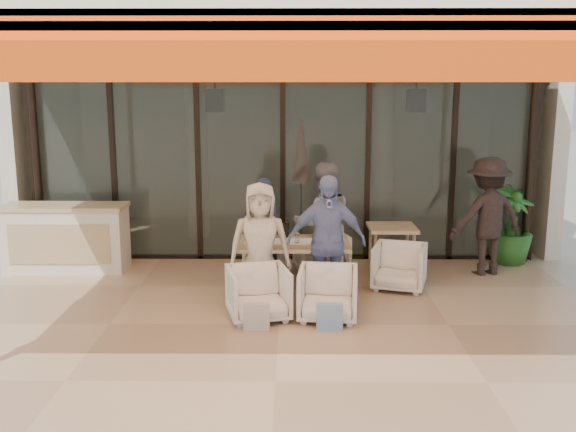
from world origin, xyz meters
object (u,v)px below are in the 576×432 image
diner_grey (323,225)px  diner_cream (260,245)px  host_counter (66,238)px  side_table (392,233)px  diner_navy (263,232)px  chair_far_left (265,256)px  chair_far_right (321,252)px  chair_near_right (328,291)px  potted_palm (510,225)px  side_chair (399,265)px  dining_table (293,246)px  chair_near_left (258,291)px  diner_periwinkle (326,242)px  standing_woman (487,217)px

diner_grey → diner_cream: 1.23m
host_counter → side_table: 4.93m
diner_navy → chair_far_left: bearing=-74.1°
chair_far_right → chair_near_right: bearing=74.4°
chair_far_left → potted_palm: size_ratio=0.47×
potted_palm → side_chair: bearing=-145.5°
host_counter → diner_grey: bearing=-9.7°
dining_table → chair_near_right: (0.43, -0.96, -0.33)m
chair_far_right → side_chair: 1.27m
chair_far_left → side_chair: (1.89, -0.71, 0.06)m
diner_grey → diner_cream: size_ratio=1.09×
chair_near_left → diner_cream: (0.00, 0.50, 0.44)m
diner_periwinkle → potted_palm: bearing=30.4°
potted_palm → diner_navy: bearing=-163.5°
side_table → diner_navy: bearing=-164.0°
chair_near_left → side_table: size_ratio=0.97×
chair_near_left → chair_near_right: 0.84m
chair_near_left → side_chair: size_ratio=1.01×
dining_table → diner_navy: size_ratio=0.97×
chair_near_left → side_chair: (1.89, 1.19, -0.00)m
dining_table → side_chair: size_ratio=2.10×
diner_grey → dining_table: bearing=37.1°
host_counter → side_table: size_ratio=2.48×
dining_table → diner_cream: diner_cream is taller
side_table → standing_woman: bearing=-0.2°
host_counter → chair_near_right: host_counter is taller
chair_near_left → potted_palm: potted_palm is taller
chair_far_left → side_chair: 2.02m
chair_far_left → host_counter: bearing=-20.0°
host_counter → potted_palm: potted_palm is taller
diner_periwinkle → potted_palm: diner_periwinkle is taller
dining_table → diner_grey: (0.43, 0.44, 0.19)m
chair_far_right → side_table: size_ratio=0.97×
chair_near_right → diner_navy: diner_navy is taller
chair_near_left → diner_grey: size_ratio=0.41×
chair_far_right → side_table: (1.05, 0.04, 0.28)m
chair_far_left → diner_grey: 1.14m
diner_cream → diner_navy: bearing=86.3°
dining_table → standing_woman: standing_woman is taller
diner_navy → diner_grey: size_ratio=0.88×
dining_table → host_counter: bearing=162.2°
chair_near_left → diner_periwinkle: diner_periwinkle is taller
standing_woman → chair_far_right: bearing=-14.0°
diner_grey → diner_periwinkle: size_ratio=1.03×
diner_navy → diner_periwinkle: bearing=148.9°
chair_far_right → diner_periwinkle: bearing=74.4°
chair_near_right → chair_far_left: bearing=119.4°
host_counter → chair_near_right: size_ratio=2.58×
side_chair → diner_navy: bearing=-169.6°
chair_near_right → diner_grey: size_ratio=0.41×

